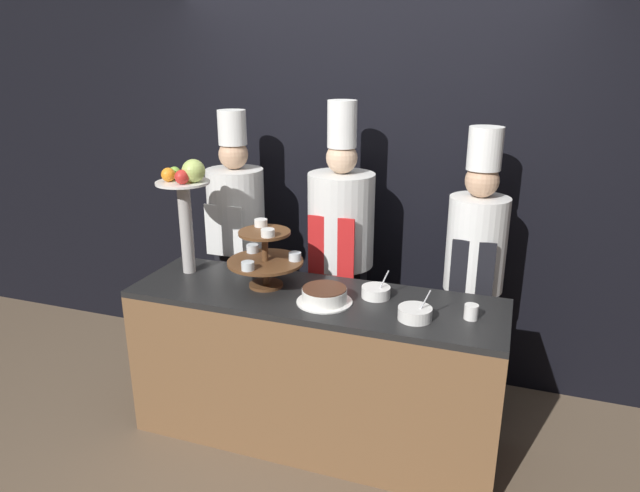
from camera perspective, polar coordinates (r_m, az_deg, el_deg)
The scene contains 12 objects.
ground_plane at distance 3.33m, azimuth -2.48°, elevation -21.29°, with size 14.00×14.00×0.00m, color brown.
wall_back at distance 3.83m, azimuth 4.34°, elevation 7.52°, with size 10.00×0.06×2.80m.
buffet_counter at distance 3.30m, azimuth -0.59°, elevation -12.10°, with size 2.04×0.61×0.90m.
tiered_stand at distance 3.16m, azimuth -5.51°, elevation -0.90°, with size 0.42×0.42×0.36m.
fruit_pedestal at distance 3.36m, azimuth -13.22°, elevation 5.11°, with size 0.31×0.31×0.68m.
cake_round at distance 2.99m, azimuth 0.45°, elevation -4.98°, with size 0.30×0.30×0.08m.
cup_white at distance 2.91m, azimuth 14.88°, elevation -6.38°, with size 0.07×0.07×0.07m.
serving_bowl_near at distance 2.85m, azimuth 9.48°, elevation -6.66°, with size 0.17×0.17×0.16m.
serving_bowl_far at distance 3.08m, azimuth 5.61°, elevation -4.59°, with size 0.15×0.15×0.16m.
chef_left at distance 3.85m, azimuth -8.29°, elevation 1.24°, with size 0.37×0.37×1.81m.
chef_center_left at distance 3.58m, azimuth 2.07°, elevation 0.16°, with size 0.41×0.41×1.88m.
chef_center_right at distance 3.45m, azimuth 15.19°, elevation -1.69°, with size 0.34×0.34×1.76m.
Camera 1 is at (0.97, -2.36, 2.14)m, focal length 32.00 mm.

